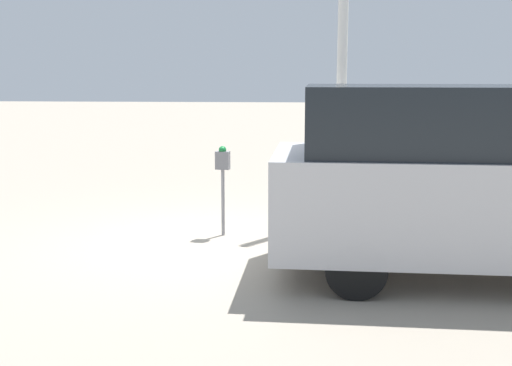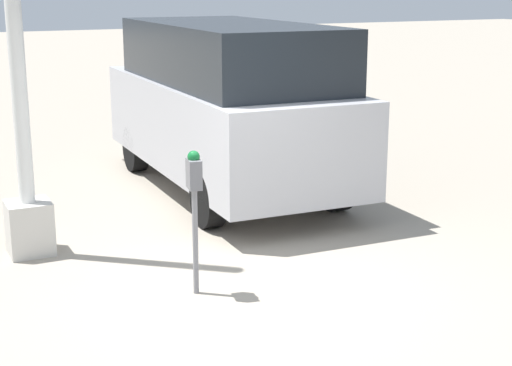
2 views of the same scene
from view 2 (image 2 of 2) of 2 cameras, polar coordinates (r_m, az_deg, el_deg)
name	(u,v)px [view 2 (image 2 of 2)]	position (r m, az deg, el deg)	size (l,w,h in m)	color
ground_plane	(252,296)	(7.07, -0.28, -8.19)	(80.00, 80.00, 0.00)	gray
parking_meter_near	(194,189)	(6.84, -4.51, -0.46)	(0.22, 0.14, 1.31)	gray
lamp_post	(19,91)	(8.07, -16.84, 6.41)	(0.44, 0.44, 5.31)	beige
parked_van	(227,102)	(10.36, -2.15, 5.88)	(4.91, 2.02, 2.21)	#B2B2B7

